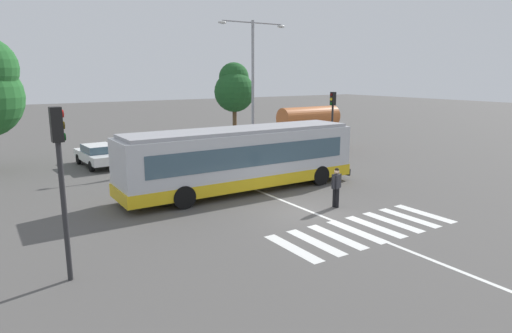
{
  "coord_description": "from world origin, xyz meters",
  "views": [
    {
      "loc": [
        -11.26,
        -13.49,
        5.55
      ],
      "look_at": [
        -0.25,
        3.61,
        1.3
      ],
      "focal_mm": 30.97,
      "sensor_mm": 36.0,
      "label": 1
    }
  ],
  "objects_px": {
    "pedestrian_crossing_street": "(336,185)",
    "traffic_light_near_corner": "(61,167)",
    "bus_stop_shelter": "(309,118)",
    "twin_arm_street_lamp": "(253,73)",
    "parked_car_champagne": "(143,151)",
    "traffic_light_far_corner": "(332,113)",
    "parked_car_white": "(98,154)",
    "city_transit_bus": "(241,159)",
    "parked_car_silver": "(215,142)",
    "parked_car_blue": "(182,146)",
    "background_tree_right": "(234,88)"
  },
  "relations": [
    {
      "from": "parked_car_white",
      "to": "parked_car_blue",
      "type": "bearing_deg",
      "value": -0.44
    },
    {
      "from": "parked_car_champagne",
      "to": "pedestrian_crossing_street",
      "type": "bearing_deg",
      "value": -75.42
    },
    {
      "from": "parked_car_champagne",
      "to": "traffic_light_near_corner",
      "type": "bearing_deg",
      "value": -115.36
    },
    {
      "from": "parked_car_blue",
      "to": "traffic_light_near_corner",
      "type": "bearing_deg",
      "value": -122.96
    },
    {
      "from": "parked_car_champagne",
      "to": "bus_stop_shelter",
      "type": "relative_size",
      "value": 0.95
    },
    {
      "from": "parked_car_silver",
      "to": "twin_arm_street_lamp",
      "type": "xyz_separation_m",
      "value": [
        2.03,
        -1.94,
        4.89
      ]
    },
    {
      "from": "city_transit_bus",
      "to": "bus_stop_shelter",
      "type": "bearing_deg",
      "value": 35.72
    },
    {
      "from": "city_transit_bus",
      "to": "background_tree_right",
      "type": "height_order",
      "value": "background_tree_right"
    },
    {
      "from": "parked_car_white",
      "to": "traffic_light_near_corner",
      "type": "relative_size",
      "value": 0.97
    },
    {
      "from": "twin_arm_street_lamp",
      "to": "background_tree_right",
      "type": "distance_m",
      "value": 7.85
    },
    {
      "from": "parked_car_white",
      "to": "traffic_light_far_corner",
      "type": "relative_size",
      "value": 1.05
    },
    {
      "from": "city_transit_bus",
      "to": "bus_stop_shelter",
      "type": "distance_m",
      "value": 12.47
    },
    {
      "from": "pedestrian_crossing_street",
      "to": "traffic_light_near_corner",
      "type": "bearing_deg",
      "value": -174.27
    },
    {
      "from": "traffic_light_far_corner",
      "to": "background_tree_right",
      "type": "distance_m",
      "value": 11.01
    },
    {
      "from": "parked_car_blue",
      "to": "bus_stop_shelter",
      "type": "distance_m",
      "value": 9.48
    },
    {
      "from": "parked_car_blue",
      "to": "parked_car_white",
      "type": "bearing_deg",
      "value": 179.56
    },
    {
      "from": "parked_car_champagne",
      "to": "traffic_light_near_corner",
      "type": "relative_size",
      "value": 0.97
    },
    {
      "from": "traffic_light_far_corner",
      "to": "parked_car_white",
      "type": "bearing_deg",
      "value": 160.51
    },
    {
      "from": "twin_arm_street_lamp",
      "to": "bus_stop_shelter",
      "type": "bearing_deg",
      "value": -13.25
    },
    {
      "from": "pedestrian_crossing_street",
      "to": "twin_arm_street_lamp",
      "type": "relative_size",
      "value": 0.19
    },
    {
      "from": "parked_car_silver",
      "to": "traffic_light_far_corner",
      "type": "relative_size",
      "value": 1.04
    },
    {
      "from": "pedestrian_crossing_street",
      "to": "traffic_light_near_corner",
      "type": "relative_size",
      "value": 0.36
    },
    {
      "from": "traffic_light_far_corner",
      "to": "twin_arm_street_lamp",
      "type": "xyz_separation_m",
      "value": [
        -4.18,
        3.55,
        2.69
      ]
    },
    {
      "from": "pedestrian_crossing_street",
      "to": "parked_car_white",
      "type": "height_order",
      "value": "pedestrian_crossing_street"
    },
    {
      "from": "parked_car_silver",
      "to": "background_tree_right",
      "type": "relative_size",
      "value": 0.69
    },
    {
      "from": "bus_stop_shelter",
      "to": "parked_car_silver",
      "type": "bearing_deg",
      "value": 154.85
    },
    {
      "from": "city_transit_bus",
      "to": "parked_car_champagne",
      "type": "height_order",
      "value": "city_transit_bus"
    },
    {
      "from": "traffic_light_far_corner",
      "to": "pedestrian_crossing_street",
      "type": "bearing_deg",
      "value": -131.35
    },
    {
      "from": "parked_car_white",
      "to": "parked_car_blue",
      "type": "height_order",
      "value": "same"
    },
    {
      "from": "parked_car_blue",
      "to": "twin_arm_street_lamp",
      "type": "relative_size",
      "value": 0.5
    },
    {
      "from": "city_transit_bus",
      "to": "parked_car_silver",
      "type": "relative_size",
      "value": 2.63
    },
    {
      "from": "city_transit_bus",
      "to": "traffic_light_far_corner",
      "type": "bearing_deg",
      "value": 25.05
    },
    {
      "from": "parked_car_silver",
      "to": "parked_car_champagne",
      "type": "bearing_deg",
      "value": -173.23
    },
    {
      "from": "parked_car_silver",
      "to": "twin_arm_street_lamp",
      "type": "relative_size",
      "value": 0.5
    },
    {
      "from": "pedestrian_crossing_street",
      "to": "bus_stop_shelter",
      "type": "xyz_separation_m",
      "value": [
        8.14,
        11.77,
        1.45
      ]
    },
    {
      "from": "bus_stop_shelter",
      "to": "twin_arm_street_lamp",
      "type": "xyz_separation_m",
      "value": [
        -4.21,
        0.99,
        3.23
      ]
    },
    {
      "from": "parked_car_champagne",
      "to": "parked_car_silver",
      "type": "relative_size",
      "value": 1.01
    },
    {
      "from": "background_tree_right",
      "to": "parked_car_blue",
      "type": "bearing_deg",
      "value": -142.52
    },
    {
      "from": "background_tree_right",
      "to": "city_transit_bus",
      "type": "bearing_deg",
      "value": -118.99
    },
    {
      "from": "bus_stop_shelter",
      "to": "parked_car_champagne",
      "type": "bearing_deg",
      "value": 169.09
    },
    {
      "from": "parked_car_white",
      "to": "background_tree_right",
      "type": "relative_size",
      "value": 0.7
    },
    {
      "from": "parked_car_white",
      "to": "twin_arm_street_lamp",
      "type": "xyz_separation_m",
      "value": [
        10.26,
        -1.56,
        4.89
      ]
    },
    {
      "from": "parked_car_white",
      "to": "traffic_light_far_corner",
      "type": "bearing_deg",
      "value": -19.49
    },
    {
      "from": "pedestrian_crossing_street",
      "to": "bus_stop_shelter",
      "type": "distance_m",
      "value": 14.38
    },
    {
      "from": "traffic_light_near_corner",
      "to": "bus_stop_shelter",
      "type": "xyz_separation_m",
      "value": [
        18.96,
        12.85,
        -0.76
      ]
    },
    {
      "from": "traffic_light_far_corner",
      "to": "bus_stop_shelter",
      "type": "bearing_deg",
      "value": 89.32
    },
    {
      "from": "parked_car_champagne",
      "to": "parked_car_silver",
      "type": "height_order",
      "value": "same"
    },
    {
      "from": "parked_car_white",
      "to": "traffic_light_near_corner",
      "type": "xyz_separation_m",
      "value": [
        -4.48,
        -15.41,
        2.42
      ]
    },
    {
      "from": "pedestrian_crossing_street",
      "to": "background_tree_right",
      "type": "relative_size",
      "value": 0.26
    },
    {
      "from": "bus_stop_shelter",
      "to": "parked_car_white",
      "type": "bearing_deg",
      "value": 169.99
    }
  ]
}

